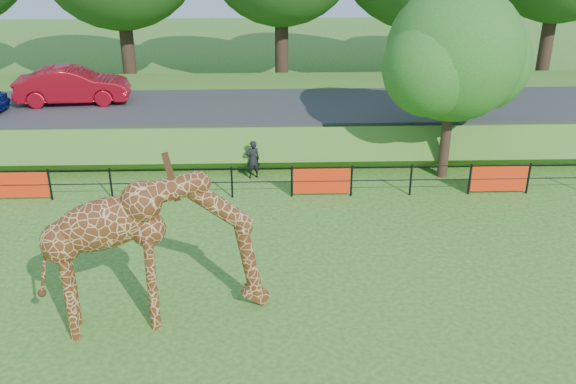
% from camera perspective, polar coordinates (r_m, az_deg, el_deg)
% --- Properties ---
extents(ground, '(90.00, 90.00, 0.00)m').
position_cam_1_polar(ground, '(14.77, -6.43, -13.57)').
color(ground, '#296018').
rests_on(ground, ground).
extents(giraffe, '(5.27, 2.02, 3.70)m').
position_cam_1_polar(giraffe, '(14.89, -11.67, -5.08)').
color(giraffe, '#5A2C12').
rests_on(giraffe, ground).
extents(perimeter_fence, '(28.07, 0.10, 1.10)m').
position_cam_1_polar(perimeter_fence, '(21.41, -5.01, 0.87)').
color(perimeter_fence, black).
rests_on(perimeter_fence, ground).
extents(embankment, '(40.00, 9.00, 1.30)m').
position_cam_1_polar(embankment, '(28.42, -4.30, 7.07)').
color(embankment, '#296018').
rests_on(embankment, ground).
extents(road, '(40.00, 5.00, 0.12)m').
position_cam_1_polar(road, '(26.78, -4.47, 7.57)').
color(road, '#333336').
rests_on(road, embankment).
extents(car_red, '(4.65, 1.95, 1.49)m').
position_cam_1_polar(car_red, '(28.26, -18.59, 8.98)').
color(car_red, '#B40C1D').
rests_on(car_red, road).
extents(visitor, '(0.59, 0.49, 1.40)m').
position_cam_1_polar(visitor, '(22.88, -3.14, 2.91)').
color(visitor, black).
rests_on(visitor, ground).
extents(tree_east, '(5.40, 4.71, 6.76)m').
position_cam_1_polar(tree_east, '(22.69, 14.76, 11.43)').
color(tree_east, black).
rests_on(tree_east, ground).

